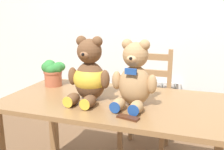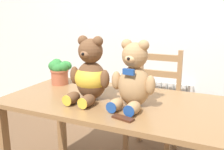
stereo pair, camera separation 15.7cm
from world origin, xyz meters
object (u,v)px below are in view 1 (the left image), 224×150
(teddy_bear_right, at_px, (134,78))
(chocolate_bar, at_px, (128,118))
(potted_plant, at_px, (53,72))
(wooden_chair_behind, at_px, (147,104))
(teddy_bear_left, at_px, (89,75))

(teddy_bear_right, relative_size, chocolate_bar, 3.33)
(teddy_bear_right, bearing_deg, potted_plant, -12.94)
(wooden_chair_behind, xyz_separation_m, teddy_bear_left, (-0.24, -0.77, 0.44))
(teddy_bear_left, distance_m, teddy_bear_right, 0.30)
(teddy_bear_right, bearing_deg, chocolate_bar, 100.55)
(teddy_bear_left, distance_m, chocolate_bar, 0.42)
(teddy_bear_left, xyz_separation_m, chocolate_bar, (0.32, -0.22, -0.16))
(potted_plant, bearing_deg, teddy_bear_right, -18.09)
(teddy_bear_left, bearing_deg, potted_plant, -25.96)
(teddy_bear_right, height_order, potted_plant, teddy_bear_right)
(teddy_bear_left, bearing_deg, teddy_bear_right, -177.87)
(potted_plant, bearing_deg, wooden_chair_behind, 39.41)
(potted_plant, distance_m, chocolate_bar, 0.86)
(potted_plant, relative_size, chocolate_bar, 1.65)
(wooden_chair_behind, relative_size, teddy_bear_left, 2.32)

